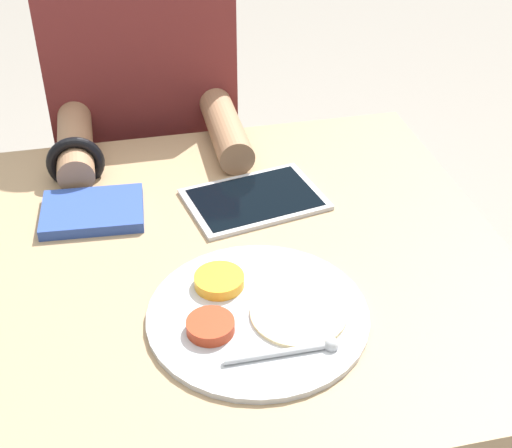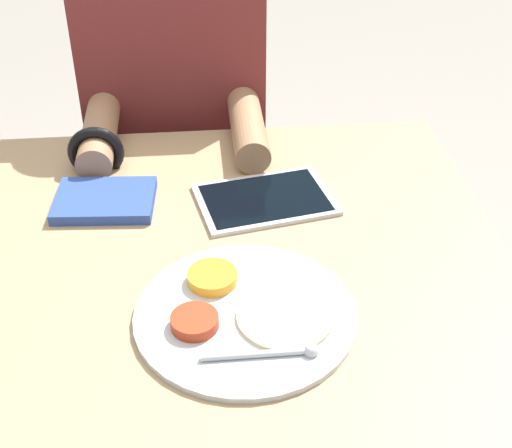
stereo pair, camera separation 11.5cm
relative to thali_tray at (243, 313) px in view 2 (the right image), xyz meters
The scene contains 5 objects.
dining_table 0.42m from the thali_tray, 99.57° to the left, with size 0.96×0.87×0.77m.
thali_tray is the anchor object (origin of this frame).
red_notebook 0.39m from the thali_tray, 125.30° to the left, with size 0.19×0.14×0.02m.
tablet_device 0.31m from the thali_tray, 78.10° to the left, with size 0.27×0.21×0.01m.
person_diner 0.78m from the thali_tray, 97.65° to the left, with size 0.41×0.46×1.26m.
Camera 2 is at (-0.03, -0.94, 1.50)m, focal length 50.00 mm.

